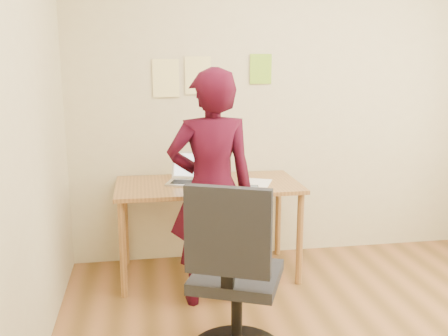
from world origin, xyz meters
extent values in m
cube|color=beige|center=(0.00, 1.77, 1.35)|extent=(3.50, 0.04, 2.70)
cube|color=beige|center=(-1.77, 0.00, 1.35)|extent=(0.04, 3.50, 2.70)
cube|color=olive|center=(-0.66, 1.38, 0.72)|extent=(1.40, 0.70, 0.03)
cylinder|color=olive|center=(-1.31, 1.08, 0.35)|extent=(0.05, 0.05, 0.71)
cylinder|color=olive|center=(-0.01, 1.08, 0.35)|extent=(0.05, 0.05, 0.71)
cylinder|color=olive|center=(-1.31, 1.68, 0.35)|extent=(0.05, 0.05, 0.71)
cylinder|color=olive|center=(-0.01, 1.68, 0.35)|extent=(0.05, 0.05, 0.71)
cube|color=#B4B4BB|center=(-0.82, 1.39, 0.75)|extent=(0.36, 0.30, 0.01)
cube|color=black|center=(-0.82, 1.39, 0.76)|extent=(0.28, 0.19, 0.00)
cube|color=#B4B4BB|center=(-0.78, 1.51, 0.86)|extent=(0.31, 0.16, 0.21)
cube|color=white|center=(-0.78, 1.51, 0.86)|extent=(0.27, 0.13, 0.17)
cube|color=white|center=(-0.28, 1.33, 0.74)|extent=(0.28, 0.32, 0.00)
cube|color=black|center=(-0.35, 1.17, 0.74)|extent=(0.09, 0.14, 0.01)
cube|color=#3F4C59|center=(-0.35, 1.17, 0.75)|extent=(0.08, 0.12, 0.00)
cube|color=#FDEC97|center=(-0.95, 1.74, 1.52)|extent=(0.21, 0.00, 0.30)
cube|color=#FDEC97|center=(-0.69, 1.74, 1.54)|extent=(0.21, 0.00, 0.30)
cube|color=#8BC62C|center=(-0.18, 1.74, 1.59)|extent=(0.18, 0.00, 0.24)
cube|color=black|center=(-0.66, 0.23, 0.49)|extent=(0.61, 0.61, 0.06)
cube|color=black|center=(-0.75, 0.03, 0.82)|extent=(0.43, 0.23, 0.47)
cube|color=black|center=(-0.74, 0.03, 0.59)|extent=(0.08, 0.06, 0.13)
cylinder|color=black|center=(-0.66, 0.23, 0.23)|extent=(0.06, 0.06, 0.47)
imported|color=#360716|center=(-0.70, 0.92, 0.81)|extent=(0.61, 0.41, 1.62)
camera|label=1|loc=(-1.15, -2.31, 1.67)|focal=40.00mm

